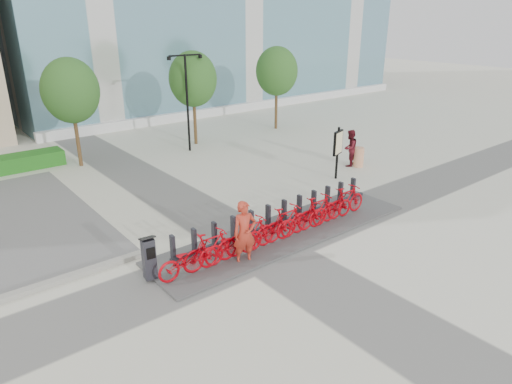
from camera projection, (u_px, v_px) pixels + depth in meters
ground at (261, 248)px, 14.27m from camera, size 120.00×120.00×0.00m
tree_1 at (71, 91)px, 20.85m from camera, size 2.60×2.60×5.10m
tree_2 at (193, 79)px, 24.63m from camera, size 2.60×2.60×5.10m
tree_3 at (277, 71)px, 28.11m from camera, size 2.60×2.60×5.10m
streetlamp at (187, 92)px, 23.48m from camera, size 2.00×0.20×5.00m
dock_pad at (285, 232)px, 15.23m from camera, size 9.60×2.40×0.08m
dock_rail_posts at (278, 215)px, 15.45m from camera, size 8.02×0.50×0.85m
bike_0 at (189, 259)px, 12.52m from camera, size 1.88×0.66×0.99m
bike_1 at (211, 249)px, 12.92m from camera, size 1.83×0.52×1.10m
bike_2 at (231, 243)px, 13.35m from camera, size 1.88×0.66×0.99m
bike_3 at (251, 235)px, 13.75m from camera, size 1.83×0.52×1.10m
bike_4 at (269, 230)px, 14.19m from camera, size 1.88×0.66×0.99m
bike_5 at (286, 222)px, 14.59m from camera, size 1.83×0.52×1.10m
bike_6 at (302, 218)px, 15.03m from camera, size 1.88×0.66×0.99m
bike_7 at (318, 211)px, 15.43m from camera, size 1.83×0.52×1.10m
bike_8 at (332, 207)px, 15.86m from camera, size 1.88×0.66×0.99m
bike_9 at (346, 201)px, 16.26m from camera, size 1.83×0.52×1.10m
kiosk at (149, 258)px, 12.30m from camera, size 0.43×0.38×1.30m
worker_red at (245, 233)px, 13.09m from camera, size 0.80×0.62×1.94m
pedestrian at (350, 148)px, 21.81m from camera, size 0.99×0.84×1.77m
construction_barrel at (359, 157)px, 21.85m from camera, size 0.59×0.59×0.94m
map_sign at (338, 145)px, 19.84m from camera, size 0.76×0.35×2.34m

